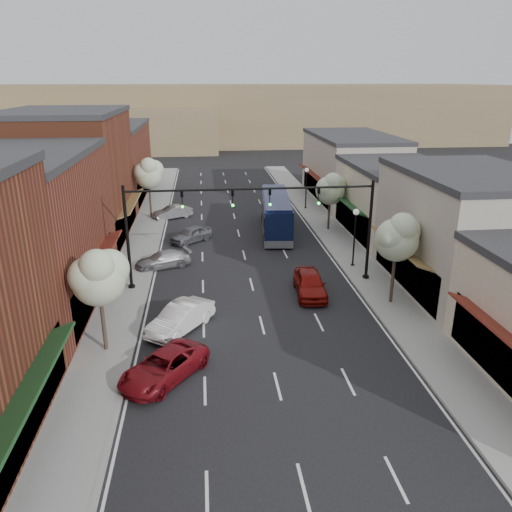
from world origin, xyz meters
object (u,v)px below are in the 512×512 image
object	(u,v)px
signal_mast_right	(336,216)
tree_left_far	(149,173)
tree_right_far	(331,188)
tree_right_near	(398,236)
coach_bus	(276,213)
tree_left_near	(99,275)
parked_car_c	(163,260)
parked_car_b	(181,318)
parked_car_e	(173,212)
red_hatchback	(310,283)
parked_car_a	(164,367)
parked_car_d	(191,234)
signal_mast_left	(164,221)
lamp_post_far	(306,182)
lamp_post_near	(355,228)

from	to	relation	value
signal_mast_right	tree_left_far	size ratio (longest dim) A/B	1.34
tree_right_far	tree_right_near	bearing A→B (deg)	-90.00
coach_bus	tree_right_near	bearing A→B (deg)	-67.73
tree_left_near	parked_car_c	world-z (taller)	tree_left_near
parked_car_b	parked_car_e	bearing A→B (deg)	129.72
coach_bus	parked_car_c	distance (m)	12.69
tree_right_far	red_hatchback	distance (m)	15.17
parked_car_a	red_hatchback	bearing A→B (deg)	82.64
parked_car_d	parked_car_e	size ratio (longest dim) A/B	1.01
parked_car_b	parked_car_c	bearing A→B (deg)	135.17
parked_car_a	parked_car_e	world-z (taller)	parked_car_a
coach_bus	red_hatchback	world-z (taller)	coach_bus
tree_right_near	parked_car_e	world-z (taller)	tree_right_near
signal_mast_left	tree_right_near	size ratio (longest dim) A/B	1.38
parked_car_b	parked_car_d	world-z (taller)	parked_car_b
signal_mast_right	tree_right_near	distance (m)	4.89
lamp_post_far	parked_car_c	xyz separation A→B (m)	(-14.00, -16.01, -2.41)
signal_mast_right	tree_left_near	bearing A→B (deg)	-149.86
tree_left_near	red_hatchback	bearing A→B (deg)	26.73
parked_car_b	coach_bus	bearing A→B (deg)	102.28
parked_car_a	tree_left_far	bearing A→B (deg)	133.73
signal_mast_right	tree_right_near	xyz separation A→B (m)	(2.73, -4.05, -0.17)
parked_car_a	parked_car_d	bearing A→B (deg)	124.95
coach_bus	parked_car_e	size ratio (longest dim) A/B	2.83
tree_left_far	parked_car_e	xyz separation A→B (m)	(2.09, -0.12, -3.96)
coach_bus	lamp_post_near	bearing A→B (deg)	-60.28
signal_mast_left	tree_left_far	size ratio (longest dim) A/B	1.34
tree_left_near	lamp_post_far	size ratio (longest dim) A/B	1.28
tree_left_far	lamp_post_far	bearing A→B (deg)	7.30
tree_left_far	coach_bus	xyz separation A→B (m)	(11.68, -5.75, -2.87)
tree_right_near	tree_right_far	xyz separation A→B (m)	(0.00, 16.00, -0.46)
tree_right_near	signal_mast_right	bearing A→B (deg)	123.91
tree_left_far	parked_car_a	xyz separation A→B (m)	(3.10, -28.79, -3.95)
signal_mast_left	parked_car_d	xyz separation A→B (m)	(1.42, 9.91, -3.95)
tree_right_far	parked_car_a	xyz separation A→B (m)	(-13.50, -22.79, -3.34)
signal_mast_left	lamp_post_near	world-z (taller)	signal_mast_left
lamp_post_near	parked_car_a	xyz separation A→B (m)	(-12.96, -13.35, -2.35)
parked_car_c	lamp_post_near	bearing A→B (deg)	63.43
tree_right_far	lamp_post_far	size ratio (longest dim) A/B	1.22
coach_bus	red_hatchback	bearing A→B (deg)	-83.98
lamp_post_far	tree_left_far	bearing A→B (deg)	-172.70
signal_mast_right	signal_mast_left	distance (m)	11.24
signal_mast_right	parked_car_c	distance (m)	13.11
lamp_post_near	tree_right_far	bearing A→B (deg)	86.69
lamp_post_far	parked_car_d	distance (m)	15.85
red_hatchback	parked_car_c	world-z (taller)	red_hatchback
lamp_post_far	coach_bus	bearing A→B (deg)	-119.28
tree_right_near	lamp_post_far	size ratio (longest dim) A/B	1.34
tree_right_near	tree_left_near	world-z (taller)	tree_right_near
signal_mast_right	red_hatchback	bearing A→B (deg)	-134.30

